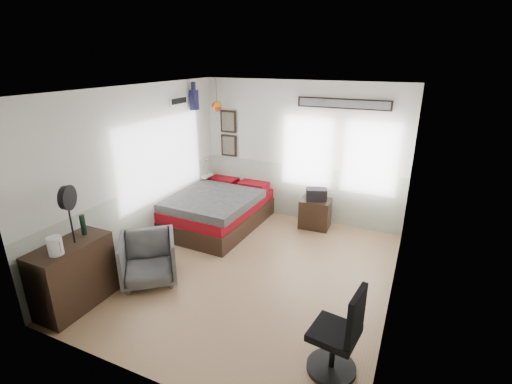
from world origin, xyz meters
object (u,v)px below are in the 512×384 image
Objects in this scene: armchair at (148,259)px; nightstand at (315,213)px; dresser at (73,275)px; bed at (217,209)px; task_chair at (339,340)px.

armchair is 1.40× the size of nightstand.
dresser is at bearing -124.57° from nightstand.
bed is 3.89× the size of nightstand.
task_chair is at bearing -39.64° from bed.
dresser is 1.28× the size of armchair.
task_chair is (2.88, -0.55, 0.07)m from armchair.
task_chair is (1.19, -3.31, 0.14)m from nightstand.
armchair is 2.93m from task_chair.
armchair is at bearing 60.30° from dresser.
nightstand is (1.74, 0.71, -0.05)m from bed.
dresser reaches higher than nightstand.
armchair is at bearing -124.97° from nightstand.
dresser is at bearing -158.08° from armchair.
task_chair is at bearing 5.23° from dresser.
dresser is 4.23m from nightstand.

